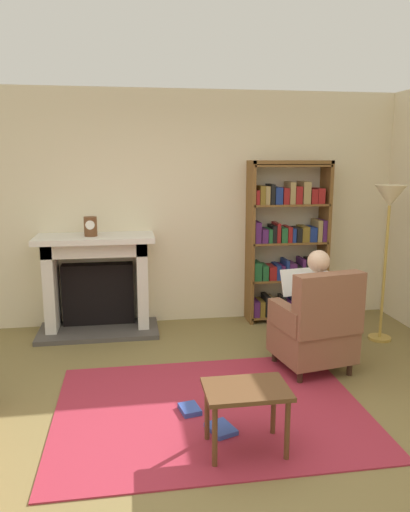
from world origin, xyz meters
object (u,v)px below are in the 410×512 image
at_px(bookshelf, 288,244).
at_px(floor_lamp, 389,210).
at_px(mantel_clock, 91,226).
at_px(side_table, 246,397).
at_px(fireplace, 97,280).
at_px(armchair_reading, 317,328).
at_px(seated_reader, 311,303).

xyz_separation_m(bookshelf, floor_lamp, (0.80, -0.83, 0.48)).
relative_size(mantel_clock, bookshelf, 0.11).
bearing_deg(side_table, fireplace, 113.40).
bearing_deg(side_table, armchair_reading, 50.15).
distance_m(seated_reader, floor_lamp, 1.40).
distance_m(armchair_reading, floor_lamp, 1.55).
bearing_deg(bookshelf, floor_lamp, -45.98).
bearing_deg(seated_reader, mantel_clock, -41.36).
bearing_deg(fireplace, seated_reader, -33.59).
bearing_deg(bookshelf, seated_reader, -99.29).
xyz_separation_m(armchair_reading, side_table, (-0.92, -1.11, -0.04)).
height_order(mantel_clock, bookshelf, bookshelf).
bearing_deg(armchair_reading, mantel_clock, -43.40).
xyz_separation_m(bookshelf, seated_reader, (-0.22, -1.37, -0.31)).
distance_m(mantel_clock, seated_reader, 2.47).
bearing_deg(seated_reader, fireplace, -43.85).
xyz_separation_m(mantel_clock, armchair_reading, (2.07, -1.35, -0.79)).
bearing_deg(armchair_reading, seated_reader, -90.00).
distance_m(mantel_clock, floor_lamp, 3.16).
bearing_deg(fireplace, side_table, -66.60).
height_order(armchair_reading, seated_reader, seated_reader).
xyz_separation_m(bookshelf, armchair_reading, (-0.20, -1.49, -0.51)).
height_order(bookshelf, armchair_reading, bookshelf).
relative_size(mantel_clock, side_table, 0.38).
relative_size(armchair_reading, seated_reader, 0.85).
xyz_separation_m(fireplace, side_table, (1.11, -2.56, -0.20)).
bearing_deg(mantel_clock, seated_reader, -31.10).
height_order(fireplace, floor_lamp, floor_lamp).
height_order(fireplace, bookshelf, bookshelf).
bearing_deg(mantel_clock, floor_lamp, -12.65).
height_order(fireplace, seated_reader, seated_reader).
height_order(mantel_clock, armchair_reading, mantel_clock).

